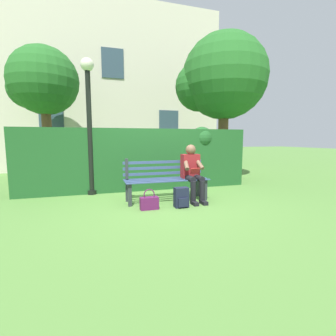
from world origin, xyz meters
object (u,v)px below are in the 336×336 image
Objects in this scene: park_bench at (166,179)px; lamp_post at (89,112)px; backpack at (181,198)px; handbag at (149,203)px; tree_far at (41,83)px; person_seated at (192,171)px; tree at (220,79)px.

lamp_post is at bearing -33.96° from park_bench.
backpack is 0.64m from handbag.
tree_far reaches higher than backpack.
tree_far is at bearing -61.15° from handbag.
park_bench is 0.57× the size of lamp_post.
lamp_post is at bearing 116.65° from tree_far.
person_seated is at bearing 130.48° from tree_far.
handbag is 6.05m from tree_far.
person_seated is at bearing 51.81° from tree.
tree reaches higher than tree_far.
tree_far is 1.36× the size of lamp_post.
tree reaches higher than lamp_post.
lamp_post is (1.54, -1.04, 1.48)m from park_bench.
tree reaches higher than person_seated.
backpack is (0.41, 0.44, -0.45)m from person_seated.
handbag is (0.63, -0.03, -0.06)m from backpack.
tree is 11.96× the size of handbag.
park_bench is at bearing -77.85° from backpack.
lamp_post reaches higher than handbag.
park_bench is at bearing 127.12° from tree_far.
lamp_post is at bearing 18.27° from tree.
park_bench is at bearing 146.04° from lamp_post.
tree is at bearing -161.73° from lamp_post.
person_seated is at bearing -158.50° from handbag.
tree_far is (2.53, -4.60, 2.99)m from handbag.
lamp_post is (-1.49, 2.97, -1.18)m from tree_far.
park_bench is 0.38× the size of tree.
park_bench is 4.50m from tree.
tree reaches higher than park_bench.
lamp_post is (1.68, -1.67, 1.76)m from backpack.
tree is (-2.03, -2.58, 2.63)m from person_seated.
handbag reaches higher than backpack.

